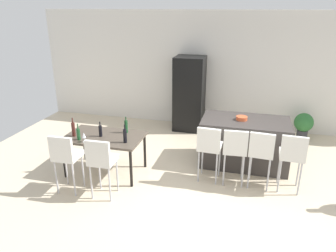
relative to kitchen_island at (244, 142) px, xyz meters
The scene contains 19 objects.
ground_plane 1.26m from the kitchen_island, 115.23° to the right, with size 10.00×10.00×0.00m, color beige.
back_wall 2.36m from the kitchen_island, 103.49° to the left, with size 10.00×0.12×2.90m, color silver.
kitchen_island is the anchor object (origin of this frame).
bar_chair_left 1.07m from the kitchen_island, 124.06° to the right, with size 0.42×0.42×1.05m.
bar_chair_middle 0.90m from the kitchen_island, 99.40° to the right, with size 0.42×0.42×1.05m.
bar_chair_right 0.94m from the kitchen_island, 71.13° to the right, with size 0.43×0.43×1.05m.
bar_chair_far 1.19m from the kitchen_island, 47.52° to the right, with size 0.42×0.42×1.05m.
dining_table 2.71m from the kitchen_island, 157.56° to the right, with size 1.42×0.87×0.74m.
dining_chair_near 3.36m from the kitchen_island, 147.00° to the right, with size 0.41×0.41×1.05m.
dining_chair_far 2.85m from the kitchen_island, 139.98° to the right, with size 0.41×0.41×1.05m.
wine_bottle_inner 3.16m from the kitchen_island, 155.39° to the right, with size 0.06×0.06×0.30m.
wine_bottle_right 2.33m from the kitchen_island, 160.46° to the right, with size 0.06×0.06×0.31m.
wine_bottle_corner 3.27m from the kitchen_island, 158.82° to the right, with size 0.06×0.06×0.35m.
wine_bottle_middle 2.79m from the kitchen_island, 157.41° to the right, with size 0.06×0.06×0.28m.
wine_bottle_near 2.38m from the kitchen_island, 148.96° to the right, with size 0.06×0.06×0.33m.
wine_glass_left 3.07m from the kitchen_island, 153.14° to the right, with size 0.07×0.07×0.17m.
refrigerator 2.23m from the kitchen_island, 131.13° to the left, with size 0.72×0.68×1.84m, color black.
fruit_bowl 0.50m from the kitchen_island, behind, with size 0.22×0.22×0.07m, color #C6512D.
potted_plant 2.10m from the kitchen_island, 51.17° to the left, with size 0.44×0.44×0.64m.
Camera 1 is at (0.50, -4.90, 2.98)m, focal length 34.07 mm.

